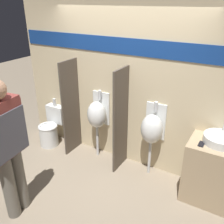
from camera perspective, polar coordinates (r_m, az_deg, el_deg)
name	(u,v)px	position (r m, az deg, el deg)	size (l,w,h in m)	color
ground_plane	(107,175)	(4.14, -1.23, -14.19)	(16.00, 16.00, 0.00)	gray
display_wall	(126,84)	(3.95, 3.19, 6.35)	(4.06, 0.07, 2.70)	beige
sink_counter	(217,174)	(3.73, 22.94, -12.93)	(0.83, 0.53, 0.89)	tan
sink_basin	(221,139)	(3.51, 23.61, -5.75)	(0.44, 0.44, 0.25)	silver
cell_phone	(201,144)	(3.41, 19.77, -6.90)	(0.07, 0.14, 0.01)	black
divider_near_counter	(71,108)	(4.43, -9.36, 0.93)	(0.03, 0.45, 1.68)	#4C4238
divider_mid	(121,121)	(3.91, 1.98, -2.03)	(0.03, 0.45, 1.68)	#4C4238
urinal_near_counter	(97,115)	(4.23, -3.41, -0.59)	(0.34, 0.31, 1.21)	silver
urinal_far	(152,129)	(3.82, 9.12, -3.81)	(0.34, 0.31, 1.21)	silver
toilet	(51,129)	(4.93, -13.79, -3.69)	(0.39, 0.52, 0.88)	silver
person_in_vest	(6,142)	(3.20, -23.11, -6.29)	(0.29, 0.63, 1.83)	#666056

